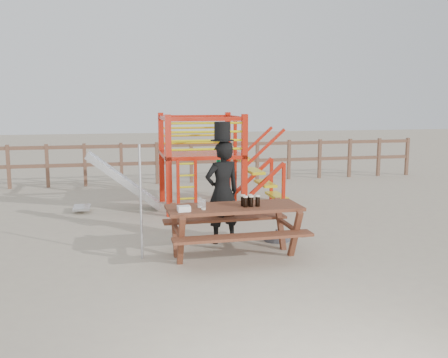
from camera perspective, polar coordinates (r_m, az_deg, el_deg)
ground at (r=7.86m, az=0.38°, el=-8.65°), size 60.00×60.00×0.00m
back_fence at (r=14.49m, az=-5.71°, el=2.41°), size 15.09×0.09×1.20m
playground_fort at (r=11.11m, az=-3.05°, el=2.20°), size 4.71×1.84×2.10m
picnic_table at (r=7.65m, az=1.15°, el=-5.25°), size 2.06×1.44×0.79m
man_with_hat at (r=8.32m, az=-0.20°, el=-1.19°), size 0.72×0.58×2.03m
metal_pole at (r=7.57m, az=-9.49°, el=-2.64°), size 0.04×0.04×1.74m
parasol_base at (r=8.67m, az=6.06°, el=-6.64°), size 0.45×0.45×0.19m
paper_bag at (r=7.24m, az=-4.61°, el=-3.40°), size 0.19×0.15×0.08m
stout_pints at (r=7.56m, az=2.92°, el=-2.49°), size 0.28×0.17×0.17m
empty_glasses at (r=7.41m, az=-2.58°, el=-2.88°), size 0.10×0.23×0.15m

